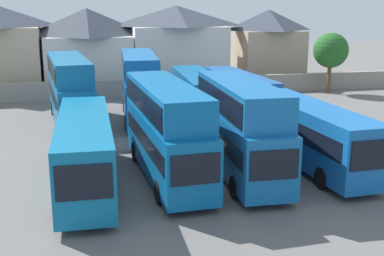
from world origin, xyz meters
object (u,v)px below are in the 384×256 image
object	(u,v)px
bus_1	(85,148)
bus_7	(197,93)
tree_left_of_lot	(331,51)
house_terrace_far_right	(268,46)
house_terrace_right	(177,46)
bus_3	(240,124)
bus_5	(70,86)
bus_8	(239,92)
bus_4	(310,131)
house_terrace_centre	(88,49)
bus_2	(166,126)
bus_6	(139,83)

from	to	relation	value
bus_1	bus_7	size ratio (longest dim) A/B	1.04
bus_7	tree_left_of_lot	distance (m)	17.98
house_terrace_far_right	house_terrace_right	bearing A→B (deg)	-176.42
bus_3	house_terrace_right	xyz separation A→B (m)	(2.73, 29.83, 1.63)
bus_5	house_terrace_far_right	distance (m)	27.35
bus_8	house_terrace_far_right	bearing A→B (deg)	148.81
bus_1	bus_4	xyz separation A→B (m)	(12.24, 0.56, -0.01)
bus_8	house_terrace_centre	distance (m)	19.45
bus_2	house_terrace_far_right	world-z (taller)	house_terrace_far_right
house_terrace_centre	bus_4	bearing A→B (deg)	-69.33
bus_4	bus_5	bearing A→B (deg)	-139.65
bus_4	house_terrace_centre	bearing A→B (deg)	-161.85
tree_left_of_lot	house_terrace_centre	bearing A→B (deg)	162.16
bus_8	house_terrace_right	world-z (taller)	house_terrace_right
bus_3	bus_6	xyz separation A→B (m)	(-3.38, 14.39, 0.10)
bus_5	bus_8	xyz separation A→B (m)	(13.22, -0.54, -0.86)
bus_5	bus_7	size ratio (longest dim) A/B	1.03
house_terrace_right	tree_left_of_lot	bearing A→B (deg)	-28.63
bus_4	house_terrace_centre	size ratio (longest dim) A/B	1.25
bus_1	house_terrace_right	size ratio (longest dim) A/B	1.14
house_terrace_centre	house_terrace_right	distance (m)	9.41
bus_4	bus_5	distance (m)	18.99
bus_4	house_terrace_right	world-z (taller)	house_terrace_right
bus_4	bus_7	xyz separation A→B (m)	(-3.18, 13.19, 0.05)
bus_7	tree_left_of_lot	size ratio (longest dim) A/B	1.86
bus_4	bus_5	world-z (taller)	bus_5
bus_3	house_terrace_far_right	size ratio (longest dim) A/B	1.23
bus_5	house_terrace_right	size ratio (longest dim) A/B	1.13
tree_left_of_lot	bus_8	bearing A→B (deg)	-146.70
bus_2	house_terrace_far_right	xyz separation A→B (m)	(17.35, 29.93, 1.44)
bus_3	house_terrace_right	distance (m)	30.00
bus_1	house_terrace_centre	xyz separation A→B (m)	(1.28, 29.60, 2.32)
bus_8	bus_3	bearing A→B (deg)	-20.85
bus_7	house_terrace_centre	size ratio (longest dim) A/B	1.23
bus_8	bus_2	bearing A→B (deg)	-34.76
tree_left_of_lot	bus_7	bearing A→B (deg)	-152.42
bus_8	bus_7	bearing A→B (deg)	-89.91
bus_1	bus_3	distance (m)	8.01
bus_2	bus_6	xyz separation A→B (m)	(0.44, 13.82, 0.12)
house_terrace_far_right	tree_left_of_lot	xyz separation A→B (m)	(3.36, -8.41, 0.11)
bus_6	bus_7	xyz separation A→B (m)	(4.47, -0.56, -0.87)
bus_1	bus_4	size ratio (longest dim) A/B	1.03
bus_1	house_terrace_far_right	distance (m)	37.32
bus_1	bus_5	world-z (taller)	bus_5
bus_5	house_terrace_far_right	xyz separation A→B (m)	(22.17, 15.96, 1.40)
bus_6	bus_7	size ratio (longest dim) A/B	0.95
house_terrace_centre	bus_1	bearing A→B (deg)	-92.48
bus_3	house_terrace_right	world-z (taller)	house_terrace_right
bus_7	house_terrace_right	xyz separation A→B (m)	(1.64, 16.00, 2.40)
bus_7	house_terrace_far_right	world-z (taller)	house_terrace_far_right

